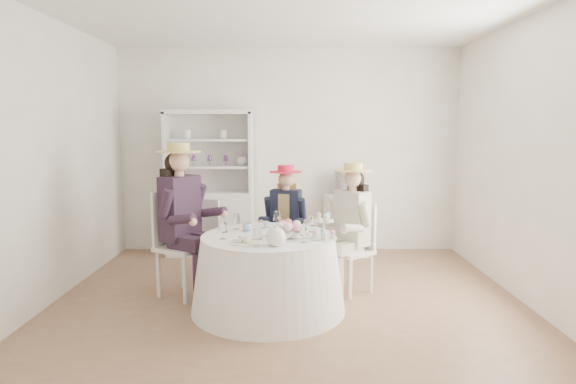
{
  "coord_description": "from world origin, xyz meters",
  "views": [
    {
      "loc": [
        0.02,
        -4.45,
        1.67
      ],
      "look_at": [
        0.0,
        0.1,
        1.05
      ],
      "focal_mm": 30.0,
      "sensor_mm": 36.0,
      "label": 1
    }
  ],
  "objects": [
    {
      "name": "ground",
      "position": [
        0.0,
        0.0,
        0.0
      ],
      "size": [
        4.5,
        4.5,
        0.0
      ],
      "primitive_type": "plane",
      "color": "brown",
      "rests_on": "ground"
    },
    {
      "name": "ceiling",
      "position": [
        0.0,
        0.0,
        2.7
      ],
      "size": [
        4.5,
        4.5,
        0.0
      ],
      "primitive_type": "plane",
      "rotation": [
        3.14,
        0.0,
        0.0
      ],
      "color": "white",
      "rests_on": "wall_back"
    },
    {
      "name": "wall_back",
      "position": [
        0.0,
        2.0,
        1.35
      ],
      "size": [
        4.5,
        0.0,
        4.5
      ],
      "primitive_type": "plane",
      "rotation": [
        1.57,
        0.0,
        0.0
      ],
      "color": "silver",
      "rests_on": "ground"
    },
    {
      "name": "wall_front",
      "position": [
        0.0,
        -2.0,
        1.35
      ],
      "size": [
        4.5,
        0.0,
        4.5
      ],
      "primitive_type": "plane",
      "rotation": [
        -1.57,
        0.0,
        0.0
      ],
      "color": "silver",
      "rests_on": "ground"
    },
    {
      "name": "wall_left",
      "position": [
        -2.25,
        0.0,
        1.35
      ],
      "size": [
        0.0,
        4.5,
        4.5
      ],
      "primitive_type": "plane",
      "rotation": [
        1.57,
        0.0,
        1.57
      ],
      "color": "silver",
      "rests_on": "ground"
    },
    {
      "name": "wall_right",
      "position": [
        2.25,
        0.0,
        1.35
      ],
      "size": [
        0.0,
        4.5,
        4.5
      ],
      "primitive_type": "plane",
      "rotation": [
        1.57,
        0.0,
        -1.57
      ],
      "color": "silver",
      "rests_on": "ground"
    },
    {
      "name": "tea_table",
      "position": [
        -0.18,
        -0.2,
        0.34
      ],
      "size": [
        1.41,
        1.41,
        0.69
      ],
      "rotation": [
        0.0,
        0.0,
        -0.03
      ],
      "color": "white",
      "rests_on": "ground"
    },
    {
      "name": "hutch",
      "position": [
        -1.02,
        1.77,
        0.67
      ],
      "size": [
        1.21,
        0.66,
        1.88
      ],
      "rotation": [
        0.0,
        0.0,
        0.23
      ],
      "color": "silver",
      "rests_on": "ground"
    },
    {
      "name": "side_table",
      "position": [
        0.76,
        1.75,
        0.39
      ],
      "size": [
        0.59,
        0.59,
        0.78
      ],
      "primitive_type": "cube",
      "rotation": [
        0.0,
        0.0,
        0.19
      ],
      "color": "silver",
      "rests_on": "ground"
    },
    {
      "name": "hatbox",
      "position": [
        0.76,
        1.75,
        0.94
      ],
      "size": [
        0.34,
        0.34,
        0.31
      ],
      "primitive_type": "cylinder",
      "rotation": [
        0.0,
        0.0,
        0.09
      ],
      "color": "black",
      "rests_on": "side_table"
    },
    {
      "name": "guest_left",
      "position": [
        -1.03,
        0.17,
        0.86
      ],
      "size": [
        0.65,
        0.6,
        1.52
      ],
      "rotation": [
        0.0,
        0.0,
        1.04
      ],
      "color": "silver",
      "rests_on": "ground"
    },
    {
      "name": "guest_mid",
      "position": [
        -0.03,
        0.72,
        0.71
      ],
      "size": [
        0.47,
        0.5,
        1.26
      ],
      "rotation": [
        0.0,
        0.0,
        -0.24
      ],
      "color": "silver",
      "rests_on": "ground"
    },
    {
      "name": "guest_right",
      "position": [
        0.62,
        0.27,
        0.74
      ],
      "size": [
        0.56,
        0.55,
        1.32
      ],
      "rotation": [
        0.0,
        0.0,
        -0.88
      ],
      "color": "silver",
      "rests_on": "ground"
    },
    {
      "name": "spare_chair",
      "position": [
        -0.84,
        0.75,
        0.48
      ],
      "size": [
        0.5,
        0.5,
        0.9
      ],
      "rotation": [
        0.0,
        0.0,
        2.66
      ],
      "color": "silver",
      "rests_on": "ground"
    },
    {
      "name": "teacup_a",
      "position": [
        -0.38,
        -0.04,
        0.73
      ],
      "size": [
        0.11,
        0.11,
        0.07
      ],
      "primitive_type": "imported",
      "rotation": [
        0.0,
        0.0,
        -0.24
      ],
      "color": "white",
      "rests_on": "tea_table"
    },
    {
      "name": "teacup_b",
      "position": [
        -0.21,
        0.11,
        0.72
      ],
      "size": [
        0.08,
        0.08,
        0.06
      ],
      "primitive_type": "imported",
      "rotation": [
        0.0,
        0.0,
        0.37
      ],
      "color": "white",
      "rests_on": "tea_table"
    },
    {
      "name": "teacup_c",
      "position": [
        0.04,
        -0.03,
        0.73
      ],
      "size": [
        0.11,
        0.11,
        0.06
      ],
      "primitive_type": "imported",
      "rotation": [
        0.0,
        0.0,
        0.43
      ],
      "color": "white",
      "rests_on": "tea_table"
    },
    {
      "name": "flower_bowl",
      "position": [
        0.0,
        -0.3,
        0.72
      ],
      "size": [
        0.26,
        0.26,
        0.05
      ],
      "primitive_type": "imported",
      "rotation": [
        0.0,
        0.0,
        0.23
      ],
      "color": "white",
      "rests_on": "tea_table"
    },
    {
      "name": "flower_arrangement",
      "position": [
        -0.01,
        -0.29,
        0.79
      ],
      "size": [
        0.2,
        0.2,
        0.07
      ],
      "rotation": [
        0.0,
        0.0,
        0.1
      ],
      "color": "pink",
      "rests_on": "tea_table"
    },
    {
      "name": "table_teapot",
      "position": [
        -0.09,
        -0.58,
        0.77
      ],
      "size": [
        0.23,
        0.17,
        0.18
      ],
      "rotation": [
        0.0,
        0.0,
        -0.34
      ],
      "color": "white",
      "rests_on": "tea_table"
    },
    {
      "name": "sandwich_plate",
      "position": [
        -0.37,
        -0.48,
        0.71
      ],
      "size": [
        0.25,
        0.25,
        0.06
      ],
      "rotation": [
        0.0,
        0.0,
        0.35
      ],
      "color": "white",
      "rests_on": "tea_table"
    },
    {
      "name": "cupcake_stand",
      "position": [
        0.31,
        -0.31,
        0.78
      ],
      "size": [
        0.24,
        0.24,
        0.22
      ],
      "rotation": [
        0.0,
        0.0,
        -0.3
      ],
      "color": "white",
      "rests_on": "tea_table"
    },
    {
      "name": "stemware_set",
      "position": [
        -0.18,
        -0.2,
        0.77
      ],
      "size": [
        0.86,
        0.9,
        0.15
      ],
      "color": "white",
      "rests_on": "tea_table"
    }
  ]
}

